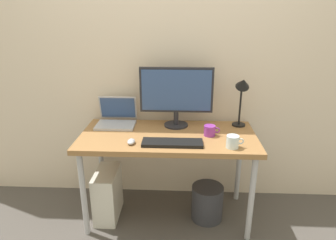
{
  "coord_description": "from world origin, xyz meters",
  "views": [
    {
      "loc": [
        0.1,
        -2.19,
        1.66
      ],
      "look_at": [
        0.0,
        0.0,
        0.87
      ],
      "focal_mm": 32.45,
      "sensor_mm": 36.0,
      "label": 1
    }
  ],
  "objects_px": {
    "desk_lamp": "(242,91)",
    "monitor": "(176,93)",
    "laptop": "(117,118)",
    "computer_tower": "(108,194)",
    "wastebasket": "(207,203)",
    "glass_cup": "(233,142)",
    "mouse": "(131,142)",
    "keyboard": "(172,143)",
    "desk": "(168,143)",
    "coffee_mug": "(210,131)"
  },
  "relations": [
    {
      "from": "desk_lamp",
      "to": "glass_cup",
      "type": "bearing_deg",
      "value": -106.09
    },
    {
      "from": "computer_tower",
      "to": "mouse",
      "type": "bearing_deg",
      "value": -32.13
    },
    {
      "from": "monitor",
      "to": "laptop",
      "type": "bearing_deg",
      "value": 178.02
    },
    {
      "from": "coffee_mug",
      "to": "computer_tower",
      "type": "relative_size",
      "value": 0.29
    },
    {
      "from": "computer_tower",
      "to": "wastebasket",
      "type": "height_order",
      "value": "computer_tower"
    },
    {
      "from": "desk_lamp",
      "to": "desk",
      "type": "bearing_deg",
      "value": -161.69
    },
    {
      "from": "computer_tower",
      "to": "glass_cup",
      "type": "bearing_deg",
      "value": -10.84
    },
    {
      "from": "mouse",
      "to": "keyboard",
      "type": "bearing_deg",
      "value": 0.56
    },
    {
      "from": "mouse",
      "to": "monitor",
      "type": "bearing_deg",
      "value": 50.22
    },
    {
      "from": "keyboard",
      "to": "computer_tower",
      "type": "xyz_separation_m",
      "value": [
        -0.55,
        0.15,
        -0.55
      ]
    },
    {
      "from": "mouse",
      "to": "computer_tower",
      "type": "relative_size",
      "value": 0.21
    },
    {
      "from": "keyboard",
      "to": "coffee_mug",
      "type": "height_order",
      "value": "coffee_mug"
    },
    {
      "from": "mouse",
      "to": "desk",
      "type": "bearing_deg",
      "value": 36.01
    },
    {
      "from": "monitor",
      "to": "glass_cup",
      "type": "xyz_separation_m",
      "value": [
        0.41,
        -0.41,
        -0.24
      ]
    },
    {
      "from": "desk",
      "to": "desk_lamp",
      "type": "distance_m",
      "value": 0.72
    },
    {
      "from": "desk",
      "to": "mouse",
      "type": "relative_size",
      "value": 15.25
    },
    {
      "from": "coffee_mug",
      "to": "glass_cup",
      "type": "relative_size",
      "value": 0.99
    },
    {
      "from": "coffee_mug",
      "to": "keyboard",
      "type": "bearing_deg",
      "value": -147.78
    },
    {
      "from": "monitor",
      "to": "glass_cup",
      "type": "relative_size",
      "value": 4.79
    },
    {
      "from": "desk_lamp",
      "to": "coffee_mug",
      "type": "distance_m",
      "value": 0.43
    },
    {
      "from": "keyboard",
      "to": "laptop",
      "type": "bearing_deg",
      "value": 140.84
    },
    {
      "from": "desk_lamp",
      "to": "monitor",
      "type": "bearing_deg",
      "value": -179.93
    },
    {
      "from": "desk",
      "to": "keyboard",
      "type": "height_order",
      "value": "keyboard"
    },
    {
      "from": "monitor",
      "to": "wastebasket",
      "type": "distance_m",
      "value": 0.95
    },
    {
      "from": "desk",
      "to": "monitor",
      "type": "distance_m",
      "value": 0.41
    },
    {
      "from": "desk",
      "to": "glass_cup",
      "type": "relative_size",
      "value": 11.05
    },
    {
      "from": "computer_tower",
      "to": "wastebasket",
      "type": "distance_m",
      "value": 0.84
    },
    {
      "from": "keyboard",
      "to": "monitor",
      "type": "bearing_deg",
      "value": 87.27
    },
    {
      "from": "computer_tower",
      "to": "desk_lamp",
      "type": "bearing_deg",
      "value": 11.77
    },
    {
      "from": "desk",
      "to": "desk_lamp",
      "type": "xyz_separation_m",
      "value": [
        0.59,
        0.19,
        0.38
      ]
    },
    {
      "from": "wastebasket",
      "to": "laptop",
      "type": "bearing_deg",
      "value": 162.74
    },
    {
      "from": "monitor",
      "to": "coffee_mug",
      "type": "height_order",
      "value": "monitor"
    },
    {
      "from": "computer_tower",
      "to": "wastebasket",
      "type": "bearing_deg",
      "value": 0.23
    },
    {
      "from": "monitor",
      "to": "computer_tower",
      "type": "distance_m",
      "value": 1.02
    },
    {
      "from": "laptop",
      "to": "glass_cup",
      "type": "xyz_separation_m",
      "value": [
        0.91,
        -0.43,
        -0.01
      ]
    },
    {
      "from": "desk",
      "to": "monitor",
      "type": "bearing_deg",
      "value": 73.16
    },
    {
      "from": "mouse",
      "to": "coffee_mug",
      "type": "distance_m",
      "value": 0.61
    },
    {
      "from": "laptop",
      "to": "computer_tower",
      "type": "xyz_separation_m",
      "value": [
        -0.06,
        -0.24,
        -0.6
      ]
    },
    {
      "from": "monitor",
      "to": "wastebasket",
      "type": "height_order",
      "value": "monitor"
    },
    {
      "from": "laptop",
      "to": "monitor",
      "type": "bearing_deg",
      "value": -1.98
    },
    {
      "from": "laptop",
      "to": "mouse",
      "type": "height_order",
      "value": "laptop"
    },
    {
      "from": "desk",
      "to": "laptop",
      "type": "distance_m",
      "value": 0.51
    },
    {
      "from": "keyboard",
      "to": "coffee_mug",
      "type": "distance_m",
      "value": 0.34
    },
    {
      "from": "laptop",
      "to": "mouse",
      "type": "bearing_deg",
      "value": -64.93
    },
    {
      "from": "glass_cup",
      "to": "computer_tower",
      "type": "relative_size",
      "value": 0.3
    },
    {
      "from": "desk_lamp",
      "to": "coffee_mug",
      "type": "relative_size",
      "value": 3.53
    },
    {
      "from": "keyboard",
      "to": "wastebasket",
      "type": "bearing_deg",
      "value": 28.3
    },
    {
      "from": "laptop",
      "to": "keyboard",
      "type": "relative_size",
      "value": 0.73
    },
    {
      "from": "coffee_mug",
      "to": "desk_lamp",
      "type": "bearing_deg",
      "value": 37.45
    },
    {
      "from": "glass_cup",
      "to": "computer_tower",
      "type": "distance_m",
      "value": 1.15
    }
  ]
}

